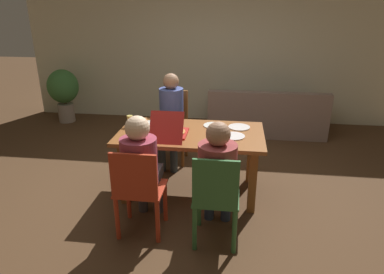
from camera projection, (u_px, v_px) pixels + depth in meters
name	position (u px, v px, depth m)	size (l,w,h in m)	color
ground_plane	(191.00, 191.00, 4.13)	(20.00, 20.00, 0.00)	#503621
back_wall	(211.00, 50.00, 6.28)	(6.88, 0.12, 2.61)	beige
dining_table	(191.00, 141.00, 3.89)	(1.62, 0.91, 0.76)	brown
chair_0	(138.00, 189.00, 3.18)	(0.45, 0.41, 0.90)	#B8361E
person_0	(141.00, 163.00, 3.24)	(0.34, 0.54, 1.18)	#3C383B
chair_1	(216.00, 198.00, 3.04)	(0.41, 0.43, 0.92)	#366E3A
person_1	(217.00, 170.00, 3.11)	(0.35, 0.54, 1.18)	#2C354C
chair_2	(173.00, 124.00, 4.83)	(0.41, 0.43, 0.98)	brown
person_2	(171.00, 113.00, 4.61)	(0.32, 0.54, 1.25)	#313F4A
pizza_box_0	(170.00, 132.00, 3.73)	(0.35, 0.54, 0.32)	#B0231D
plate_0	(233.00, 136.00, 3.72)	(0.25, 0.25, 0.01)	white
plate_1	(214.00, 125.00, 4.04)	(0.25, 0.25, 0.03)	white
plate_2	(148.00, 124.00, 4.10)	(0.22, 0.22, 0.01)	white
plate_3	(239.00, 127.00, 3.99)	(0.25, 0.25, 0.01)	white
drinking_glass_0	(211.00, 140.00, 3.48)	(0.07, 0.07, 0.10)	silver
drinking_glass_1	(130.00, 121.00, 4.02)	(0.07, 0.07, 0.13)	#E1C561
couch	(266.00, 116.00, 5.94)	(1.95, 0.87, 0.78)	gray
potted_plant	(63.00, 90.00, 6.35)	(0.56, 0.56, 0.99)	gray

